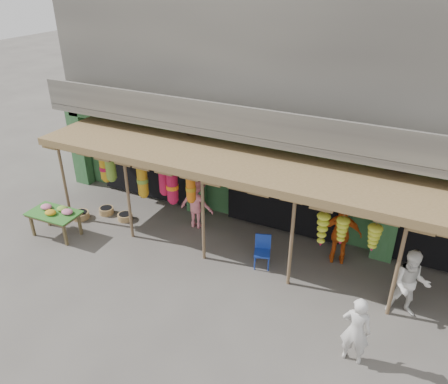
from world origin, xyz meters
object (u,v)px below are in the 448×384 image
at_px(blue_chair, 263,249).
at_px(person_right, 410,284).
at_px(person_front, 356,330).
at_px(person_shopper, 196,203).
at_px(flower_table, 55,214).
at_px(person_vendor, 341,234).

height_order(blue_chair, person_right, person_right).
height_order(person_front, person_shopper, person_shopper).
relative_size(flower_table, person_shopper, 0.93).
distance_m(flower_table, person_shopper, 4.28).
xyz_separation_m(blue_chair, person_right, (3.76, -0.28, 0.37)).
bearing_deg(person_right, person_vendor, 135.06).
relative_size(person_vendor, person_shopper, 1.10).
xyz_separation_m(flower_table, person_front, (9.11, -0.83, 0.07)).
relative_size(flower_table, person_front, 0.96).
relative_size(person_right, person_shopper, 1.04).
height_order(person_right, person_shopper, person_right).
height_order(person_vendor, person_shopper, person_vendor).
relative_size(blue_chair, person_front, 0.56).
bearing_deg(person_right, person_shopper, 159.26).
height_order(flower_table, person_right, person_right).
bearing_deg(person_shopper, blue_chair, 156.14).
distance_m(person_front, person_right, 2.11).
relative_size(flower_table, person_right, 0.90).
bearing_deg(person_front, person_right, -113.76).
relative_size(person_right, person_vendor, 0.95).
height_order(flower_table, person_shopper, person_shopper).
bearing_deg(blue_chair, person_right, -22.78).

